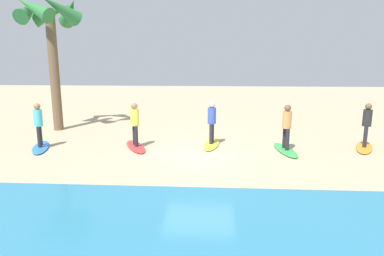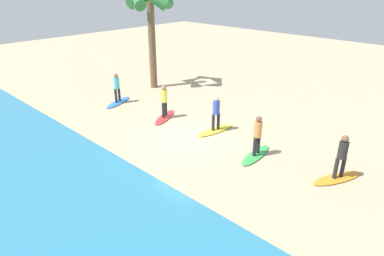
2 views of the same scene
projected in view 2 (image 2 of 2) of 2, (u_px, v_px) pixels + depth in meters
The scene contains 12 objects.
ground_plane at pixel (185, 139), 15.13m from camera, with size 60.00×60.00×0.00m, color tan.
surfboard_orange at pixel (337, 178), 12.18m from camera, with size 2.10×0.56×0.09m, color orange.
surfer_orange at pixel (342, 154), 11.77m from camera, with size 0.32×0.43×1.64m.
surfboard_green at pixel (256, 155), 13.74m from camera, with size 2.10×0.56×0.09m, color green.
surfer_green at pixel (258, 133), 13.33m from camera, with size 0.32×0.46×1.64m.
surfboard_yellow at pixel (216, 130), 15.93m from camera, with size 2.10×0.56×0.09m, color yellow.
surfer_yellow at pixel (216, 110), 15.52m from camera, with size 0.32×0.46×1.64m.
surfboard_red at pixel (165, 117), 17.39m from camera, with size 2.10×0.56×0.09m, color red.
surfer_red at pixel (164, 99), 16.98m from camera, with size 0.32×0.43×1.64m.
surfboard_blue at pixel (118, 102), 19.43m from camera, with size 2.10×0.56×0.09m, color blue.
surfer_blue at pixel (117, 86), 19.03m from camera, with size 0.32×0.44×1.64m.
palm_tree at pixel (150, 7), 20.19m from camera, with size 2.88×3.03×6.17m.
Camera 2 is at (-9.64, 9.59, 6.67)m, focal length 31.91 mm.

